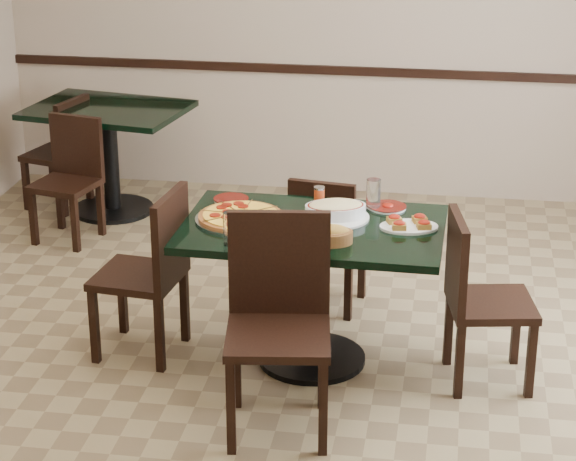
% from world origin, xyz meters
% --- Properties ---
extents(floor, '(5.50, 5.50, 0.00)m').
position_xyz_m(floor, '(0.00, 0.00, 0.00)').
color(floor, olive).
rests_on(floor, ground).
extents(room_shell, '(5.50, 5.50, 5.50)m').
position_xyz_m(room_shell, '(1.02, 1.73, 1.17)').
color(room_shell, white).
rests_on(room_shell, floor).
extents(main_table, '(1.30, 0.86, 0.75)m').
position_xyz_m(main_table, '(0.07, 0.10, 0.57)').
color(main_table, black).
rests_on(main_table, floor).
extents(back_table, '(1.13, 0.91, 0.75)m').
position_xyz_m(back_table, '(-1.60, 2.07, 0.52)').
color(back_table, black).
rests_on(back_table, floor).
extents(chair_far, '(0.42, 0.42, 0.80)m').
position_xyz_m(chair_far, '(0.06, 0.71, 0.44)').
color(chair_far, black).
rests_on(chair_far, floor).
extents(chair_near, '(0.52, 0.52, 0.99)m').
position_xyz_m(chair_near, '(-0.00, -0.50, 0.56)').
color(chair_near, black).
rests_on(chair_near, floor).
extents(chair_right, '(0.47, 0.47, 0.87)m').
position_xyz_m(chair_right, '(0.88, 0.02, 0.48)').
color(chair_right, black).
rests_on(chair_right, floor).
extents(chair_left, '(0.46, 0.46, 0.89)m').
position_xyz_m(chair_left, '(-0.74, 0.05, 0.50)').
color(chair_left, black).
rests_on(chair_left, floor).
extents(back_chair_near, '(0.45, 0.45, 0.80)m').
position_xyz_m(back_chair_near, '(-1.71, 1.58, 0.44)').
color(back_chair_near, black).
rests_on(back_chair_near, floor).
extents(back_chair_left, '(0.46, 0.46, 0.79)m').
position_xyz_m(back_chair_left, '(-1.94, 2.09, 0.44)').
color(back_chair_left, black).
rests_on(back_chair_left, floor).
extents(pepperoni_pizza, '(0.46, 0.46, 0.04)m').
position_xyz_m(pepperoni_pizza, '(-0.29, 0.11, 0.77)').
color(pepperoni_pizza, '#ABABB1').
rests_on(pepperoni_pizza, main_table).
extents(lasagna_casserole, '(0.35, 0.34, 0.09)m').
position_xyz_m(lasagna_casserole, '(0.17, 0.21, 0.80)').
color(lasagna_casserole, silver).
rests_on(lasagna_casserole, main_table).
extents(bread_basket, '(0.25, 0.19, 0.09)m').
position_xyz_m(bread_basket, '(0.18, -0.12, 0.79)').
color(bread_basket, brown).
rests_on(bread_basket, main_table).
extents(bruschetta_platter, '(0.32, 0.25, 0.05)m').
position_xyz_m(bruschetta_platter, '(0.54, 0.13, 0.77)').
color(bruschetta_platter, silver).
rests_on(bruschetta_platter, main_table).
extents(side_plate_near, '(0.19, 0.19, 0.02)m').
position_xyz_m(side_plate_near, '(-0.09, -0.23, 0.76)').
color(side_plate_near, silver).
rests_on(side_plate_near, main_table).
extents(side_plate_far_r, '(0.19, 0.19, 0.03)m').
position_xyz_m(side_plate_far_r, '(0.42, 0.39, 0.76)').
color(side_plate_far_r, silver).
rests_on(side_plate_far_r, main_table).
extents(side_plate_far_l, '(0.18, 0.18, 0.02)m').
position_xyz_m(side_plate_far_l, '(-0.40, 0.38, 0.76)').
color(side_plate_far_l, silver).
rests_on(side_plate_far_l, main_table).
extents(napkin_setting, '(0.16, 0.16, 0.01)m').
position_xyz_m(napkin_setting, '(-0.07, -0.20, 0.75)').
color(napkin_setting, silver).
rests_on(napkin_setting, main_table).
extents(water_glass_a, '(0.07, 0.07, 0.16)m').
position_xyz_m(water_glass_a, '(0.34, 0.37, 0.83)').
color(water_glass_a, white).
rests_on(water_glass_a, main_table).
extents(water_glass_b, '(0.07, 0.07, 0.16)m').
position_xyz_m(water_glass_b, '(-0.27, -0.21, 0.83)').
color(water_glass_b, white).
rests_on(water_glass_b, main_table).
extents(pepper_shaker, '(0.06, 0.06, 0.10)m').
position_xyz_m(pepper_shaker, '(0.06, 0.40, 0.80)').
color(pepper_shaker, '#B03612').
rests_on(pepper_shaker, main_table).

